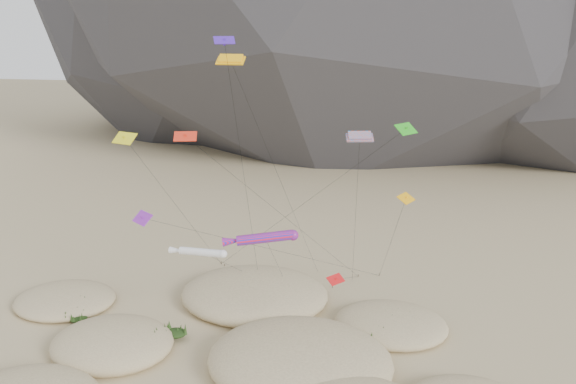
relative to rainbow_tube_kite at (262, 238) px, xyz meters
name	(u,v)px	position (x,y,z in m)	size (l,w,h in m)	color
dunes	(247,354)	(-1.01, -2.73, -10.45)	(52.94, 37.77, 4.05)	#CCB789
dune_grass	(237,368)	(-1.32, -5.13, -10.36)	(40.83, 29.48, 1.59)	black
kite_stakes	(300,279)	(1.19, 15.01, -11.04)	(20.76, 7.21, 0.30)	#3F2D1E
rainbow_tube_kite	(262,238)	(0.00, 0.00, 0.00)	(6.88, 15.00, 11.97)	red
white_tube_kite	(199,252)	(-6.10, 0.08, -1.85)	(6.03, 15.98, 9.96)	silver
orange_parafoil	(232,63)	(-4.40, 7.17, 15.04)	(8.90, 11.52, 27.05)	#F1A70C
multi_parafoil	(360,139)	(8.21, 4.77, 8.51)	(2.65, 11.86, 20.39)	#FF4A1A
delta_kites	(249,168)	(-1.88, 3.03, 5.73)	(27.75, 19.41, 28.75)	#3E1BA2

